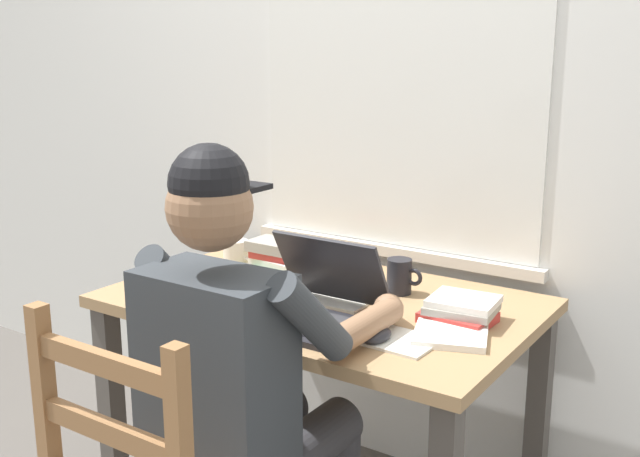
{
  "coord_description": "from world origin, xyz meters",
  "views": [
    {
      "loc": [
        1.16,
        -1.75,
        1.44
      ],
      "look_at": [
        0.03,
        -0.05,
        0.95
      ],
      "focal_mm": 42.54,
      "sensor_mm": 36.0,
      "label": 1
    }
  ],
  "objects_px": {
    "computer_mouse": "(377,336)",
    "coffee_mug_spare": "(314,277)",
    "coffee_mug_white": "(236,253)",
    "book_stack_side": "(461,310)",
    "seated_person": "(246,373)",
    "landscape_photo_print": "(197,304)",
    "desk": "(322,330)",
    "laptop": "(312,301)",
    "book_stack_main": "(280,259)",
    "coffee_mug_dark": "(400,276)"
  },
  "relations": [
    {
      "from": "landscape_photo_print",
      "to": "computer_mouse",
      "type": "bearing_deg",
      "value": 25.37
    },
    {
      "from": "desk",
      "to": "landscape_photo_print",
      "type": "distance_m",
      "value": 0.38
    },
    {
      "from": "desk",
      "to": "laptop",
      "type": "distance_m",
      "value": 0.24
    },
    {
      "from": "book_stack_side",
      "to": "laptop",
      "type": "bearing_deg",
      "value": -149.59
    },
    {
      "from": "landscape_photo_print",
      "to": "laptop",
      "type": "bearing_deg",
      "value": 36.17
    },
    {
      "from": "seated_person",
      "to": "book_stack_main",
      "type": "relative_size",
      "value": 5.77
    },
    {
      "from": "coffee_mug_white",
      "to": "book_stack_side",
      "type": "bearing_deg",
      "value": -5.04
    },
    {
      "from": "desk",
      "to": "coffee_mug_white",
      "type": "distance_m",
      "value": 0.46
    },
    {
      "from": "computer_mouse",
      "to": "laptop",
      "type": "bearing_deg",
      "value": 168.0
    },
    {
      "from": "seated_person",
      "to": "book_stack_side",
      "type": "bearing_deg",
      "value": 56.42
    },
    {
      "from": "coffee_mug_dark",
      "to": "landscape_photo_print",
      "type": "relative_size",
      "value": 0.86
    },
    {
      "from": "desk",
      "to": "book_stack_main",
      "type": "relative_size",
      "value": 5.6
    },
    {
      "from": "computer_mouse",
      "to": "coffee_mug_dark",
      "type": "xyz_separation_m",
      "value": [
        -0.13,
        0.37,
        0.04
      ]
    },
    {
      "from": "desk",
      "to": "coffee_mug_dark",
      "type": "bearing_deg",
      "value": 42.95
    },
    {
      "from": "coffee_mug_white",
      "to": "laptop",
      "type": "bearing_deg",
      "value": -29.16
    },
    {
      "from": "desk",
      "to": "coffee_mug_spare",
      "type": "relative_size",
      "value": 10.97
    },
    {
      "from": "book_stack_side",
      "to": "coffee_mug_dark",
      "type": "bearing_deg",
      "value": 153.73
    },
    {
      "from": "seated_person",
      "to": "computer_mouse",
      "type": "distance_m",
      "value": 0.34
    },
    {
      "from": "coffee_mug_white",
      "to": "coffee_mug_spare",
      "type": "xyz_separation_m",
      "value": [
        0.37,
        -0.08,
        0.0
      ]
    },
    {
      "from": "desk",
      "to": "book_stack_side",
      "type": "distance_m",
      "value": 0.44
    },
    {
      "from": "laptop",
      "to": "coffee_mug_white",
      "type": "distance_m",
      "value": 0.56
    },
    {
      "from": "desk",
      "to": "coffee_mug_white",
      "type": "height_order",
      "value": "coffee_mug_white"
    },
    {
      "from": "laptop",
      "to": "landscape_photo_print",
      "type": "height_order",
      "value": "laptop"
    },
    {
      "from": "desk",
      "to": "laptop",
      "type": "xyz_separation_m",
      "value": [
        0.08,
        -0.16,
        0.15
      ]
    },
    {
      "from": "seated_person",
      "to": "landscape_photo_print",
      "type": "xyz_separation_m",
      "value": [
        -0.35,
        0.21,
        0.04
      ]
    },
    {
      "from": "computer_mouse",
      "to": "coffee_mug_spare",
      "type": "xyz_separation_m",
      "value": [
        -0.35,
        0.24,
        0.03
      ]
    },
    {
      "from": "computer_mouse",
      "to": "landscape_photo_print",
      "type": "bearing_deg",
      "value": -175.9
    },
    {
      "from": "laptop",
      "to": "coffee_mug_white",
      "type": "height_order",
      "value": "laptop"
    },
    {
      "from": "coffee_mug_dark",
      "to": "book_stack_side",
      "type": "distance_m",
      "value": 0.28
    },
    {
      "from": "computer_mouse",
      "to": "coffee_mug_spare",
      "type": "height_order",
      "value": "coffee_mug_spare"
    },
    {
      "from": "book_stack_main",
      "to": "computer_mouse",
      "type": "bearing_deg",
      "value": -30.73
    },
    {
      "from": "coffee_mug_spare",
      "to": "coffee_mug_dark",
      "type": "bearing_deg",
      "value": 29.74
    },
    {
      "from": "landscape_photo_print",
      "to": "coffee_mug_white",
      "type": "bearing_deg",
      "value": 134.54
    },
    {
      "from": "laptop",
      "to": "book_stack_main",
      "type": "bearing_deg",
      "value": 138.57
    },
    {
      "from": "coffee_mug_spare",
      "to": "seated_person",
      "type": "bearing_deg",
      "value": -74.5
    },
    {
      "from": "coffee_mug_spare",
      "to": "coffee_mug_white",
      "type": "bearing_deg",
      "value": 168.0
    },
    {
      "from": "computer_mouse",
      "to": "book_stack_main",
      "type": "distance_m",
      "value": 0.62
    },
    {
      "from": "computer_mouse",
      "to": "coffee_mug_spare",
      "type": "bearing_deg",
      "value": 145.34
    },
    {
      "from": "seated_person",
      "to": "book_stack_side",
      "type": "distance_m",
      "value": 0.6
    },
    {
      "from": "coffee_mug_white",
      "to": "computer_mouse",
      "type": "bearing_deg",
      "value": -24.14
    },
    {
      "from": "desk",
      "to": "coffee_mug_spare",
      "type": "bearing_deg",
      "value": 146.72
    },
    {
      "from": "seated_person",
      "to": "book_stack_side",
      "type": "height_order",
      "value": "seated_person"
    },
    {
      "from": "computer_mouse",
      "to": "desk",
      "type": "bearing_deg",
      "value": 145.12
    },
    {
      "from": "computer_mouse",
      "to": "book_stack_side",
      "type": "relative_size",
      "value": 0.51
    },
    {
      "from": "coffee_mug_spare",
      "to": "book_stack_main",
      "type": "distance_m",
      "value": 0.19
    },
    {
      "from": "coffee_mug_spare",
      "to": "book_stack_side",
      "type": "relative_size",
      "value": 0.56
    },
    {
      "from": "book_stack_main",
      "to": "desk",
      "type": "bearing_deg",
      "value": -24.61
    },
    {
      "from": "coffee_mug_white",
      "to": "book_stack_side",
      "type": "height_order",
      "value": "coffee_mug_white"
    },
    {
      "from": "seated_person",
      "to": "book_stack_main",
      "type": "xyz_separation_m",
      "value": [
        -0.32,
        0.56,
        0.1
      ]
    },
    {
      "from": "desk",
      "to": "laptop",
      "type": "height_order",
      "value": "laptop"
    }
  ]
}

